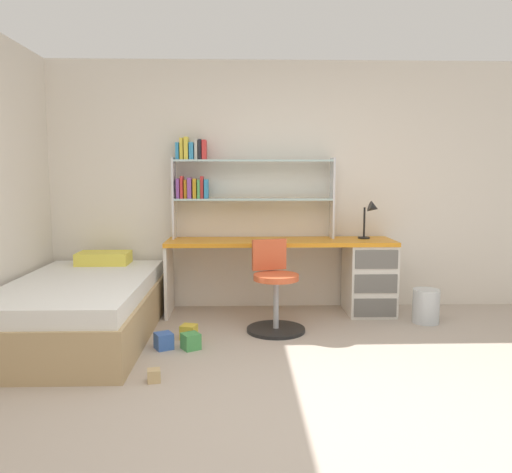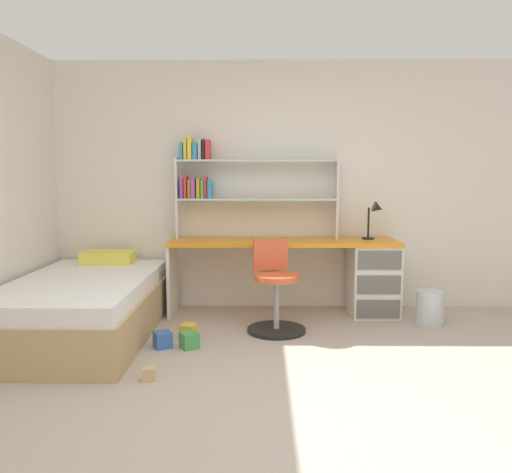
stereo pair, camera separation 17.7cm
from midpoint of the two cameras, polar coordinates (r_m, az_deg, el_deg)
name	(u,v)px [view 1 (the left image)]	position (r m, az deg, el deg)	size (l,w,h in m)	color
ground_plane	(300,421)	(3.11, 3.22, -19.79)	(5.58, 6.12, 0.02)	#B2A393
room_shell	(127,190)	(4.12, -15.34, 5.01)	(5.58, 6.12, 2.54)	silver
desk	(341,271)	(5.20, 8.48, -3.77)	(2.25, 0.55, 0.75)	orange
bookshelf_hutch	(228,180)	(5.20, -4.17, 6.33)	(1.62, 0.22, 1.01)	silver
desk_lamp	(371,214)	(5.24, 11.75, 2.49)	(0.20, 0.17, 0.38)	black
swivel_chair	(275,295)	(4.59, 0.99, -6.54)	(0.52, 0.52, 0.80)	black
bed_platform	(81,309)	(4.68, -19.85, -7.54)	(1.15, 2.04, 0.63)	tan
waste_bin	(426,306)	(5.09, 17.41, -7.38)	(0.25, 0.25, 0.32)	silver
toy_block_blue_0	(164,341)	(4.27, -11.41, -11.30)	(0.13, 0.13, 0.13)	#3860B7
toy_block_natural_1	(154,376)	(3.66, -12.69, -14.84)	(0.09, 0.09, 0.09)	tan
toy_block_green_2	(191,341)	(4.22, -8.47, -11.44)	(0.13, 0.13, 0.13)	#479E51
toy_block_yellow_3	(189,332)	(4.47, -8.62, -10.44)	(0.12, 0.12, 0.12)	gold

